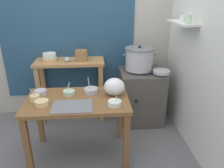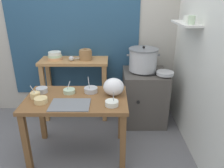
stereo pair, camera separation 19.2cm
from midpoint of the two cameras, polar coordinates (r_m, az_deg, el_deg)
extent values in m
plane|color=slate|center=(2.81, -6.65, -16.65)|extent=(9.00, 9.00, 0.00)
cube|color=#B2ADA3|center=(3.30, -3.77, 14.30)|extent=(4.40, 0.10, 2.60)
cube|color=navy|center=(3.26, -8.40, 14.90)|extent=(1.90, 0.02, 2.10)
cube|color=silver|center=(2.64, 24.75, 10.29)|extent=(0.10, 3.20, 2.60)
cube|color=silver|center=(2.75, 20.66, 14.48)|extent=(0.20, 0.56, 0.02)
cylinder|color=#B7D1AD|center=(2.58, 22.13, 15.15)|extent=(0.07, 0.07, 0.09)
cylinder|color=silver|center=(2.73, 20.89, 15.43)|extent=(0.08, 0.08, 0.07)
cube|color=brown|center=(2.40, -6.97, -4.05)|extent=(1.10, 0.66, 0.04)
cube|color=brown|center=(2.47, -19.30, -14.28)|extent=(0.06, 0.06, 0.68)
cube|color=brown|center=(2.35, 5.29, -15.04)|extent=(0.06, 0.06, 0.68)
cube|color=brown|center=(2.91, -15.89, -7.80)|extent=(0.06, 0.06, 0.68)
cube|color=brown|center=(2.81, 4.32, -8.09)|extent=(0.06, 0.06, 0.68)
cube|color=#B27F4C|center=(3.15, -8.09, 5.91)|extent=(0.96, 0.40, 0.04)
cube|color=#B27F4C|center=(3.26, -15.51, -2.60)|extent=(0.06, 0.06, 0.86)
cube|color=#B27F4C|center=(3.14, -0.21, -2.71)|extent=(0.06, 0.06, 0.86)
cube|color=#B27F4C|center=(3.53, -14.30, -0.55)|extent=(0.06, 0.06, 0.86)
cube|color=#B27F4C|center=(3.42, -0.19, -0.57)|extent=(0.06, 0.06, 0.86)
cube|color=#4C4742|center=(3.23, 10.03, -3.32)|extent=(0.60, 0.60, 0.76)
cylinder|color=black|center=(3.08, 10.51, 3.22)|extent=(0.36, 0.36, 0.02)
cylinder|color=black|center=(2.91, 8.75, -4.71)|extent=(0.04, 0.02, 0.04)
cylinder|color=#B7BABF|center=(3.05, 9.91, 6.08)|extent=(0.38, 0.38, 0.29)
cylinder|color=slate|center=(3.01, 10.10, 8.88)|extent=(0.40, 0.40, 0.02)
sphere|color=black|center=(3.00, 10.14, 9.40)|extent=(0.04, 0.04, 0.04)
cube|color=slate|center=(3.00, 6.09, 7.45)|extent=(0.04, 0.02, 0.02)
cube|color=slate|center=(3.07, 13.81, 7.28)|extent=(0.04, 0.02, 0.02)
cylinder|color=olive|center=(3.11, -5.07, 7.40)|extent=(0.18, 0.18, 0.12)
cylinder|color=olive|center=(3.09, -5.12, 8.70)|extent=(0.17, 0.17, 0.02)
sphere|color=olive|center=(3.09, -5.13, 9.09)|extent=(0.02, 0.02, 0.02)
cylinder|color=tan|center=(3.20, -12.84, 6.54)|extent=(0.20, 0.20, 0.04)
cylinder|color=#B7D1AD|center=(3.19, -12.90, 7.14)|extent=(0.19, 0.19, 0.03)
cylinder|color=silver|center=(3.19, -12.95, 7.78)|extent=(0.18, 0.18, 0.04)
sphere|color=#B7BABF|center=(3.08, -8.70, 6.55)|extent=(0.07, 0.07, 0.07)
cylinder|color=#B7BABF|center=(3.09, -6.28, 6.73)|extent=(0.19, 0.05, 0.01)
cube|color=slate|center=(2.25, -8.41, -5.40)|extent=(0.40, 0.28, 0.01)
ellipsoid|color=white|center=(2.40, 2.74, -0.77)|extent=(0.23, 0.20, 0.20)
cylinder|color=#B7BABF|center=(2.98, 15.46, 2.70)|extent=(0.23, 0.23, 0.04)
cylinder|color=#E5C684|center=(2.35, -15.73, -4.15)|extent=(0.14, 0.14, 0.06)
cylinder|color=#337238|center=(2.34, -15.78, -3.66)|extent=(0.12, 0.12, 0.01)
cylinder|color=#B7BABF|center=(2.59, -15.71, -1.57)|extent=(0.13, 0.13, 0.06)
cylinder|color=brown|center=(2.58, -15.76, -1.11)|extent=(0.11, 0.11, 0.01)
cylinder|color=#B7BABF|center=(2.50, -3.27, -1.57)|extent=(0.15, 0.15, 0.06)
cylinder|color=#337238|center=(2.50, -3.28, -1.12)|extent=(0.13, 0.13, 0.01)
cylinder|color=#B7BABF|center=(2.47, -3.73, -0.29)|extent=(0.04, 0.08, 0.18)
cylinder|color=#B7D1AD|center=(2.51, -8.87, -1.87)|extent=(0.13, 0.13, 0.05)
cylinder|color=brown|center=(2.50, -8.89, -1.51)|extent=(0.11, 0.11, 0.01)
cylinder|color=#B7BABF|center=(2.50, -9.18, -0.85)|extent=(0.06, 0.06, 0.13)
cylinder|color=#E5C684|center=(2.46, -17.15, -2.88)|extent=(0.10, 0.10, 0.07)
cylinder|color=#BFB28C|center=(2.45, -17.22, -2.29)|extent=(0.09, 0.09, 0.01)
cylinder|color=#B7BABF|center=(2.43, -17.35, -2.05)|extent=(0.08, 0.01, 0.15)
cylinder|color=silver|center=(2.21, 2.48, -5.07)|extent=(0.14, 0.14, 0.05)
cylinder|color=brown|center=(2.20, 2.49, -4.62)|extent=(0.12, 0.12, 0.01)
cylinder|color=#B7BABF|center=(2.18, 2.95, -3.75)|extent=(0.02, 0.06, 0.16)
camera|label=1|loc=(0.10, -87.78, 0.92)|focal=35.21mm
camera|label=2|loc=(0.10, 92.22, -0.92)|focal=35.21mm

